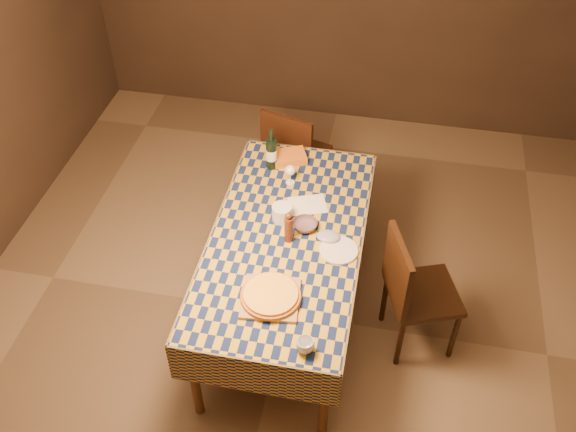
{
  "coord_description": "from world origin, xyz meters",
  "views": [
    {
      "loc": [
        0.55,
        -2.73,
        3.58
      ],
      "look_at": [
        0.0,
        0.05,
        0.9
      ],
      "focal_mm": 40.0,
      "sensor_mm": 36.0,
      "label": 1
    }
  ],
  "objects_px": {
    "cutting_board": "(271,298)",
    "bowl": "(305,225)",
    "wine_bottle": "(271,153)",
    "chair_far": "(293,153)",
    "white_plate": "(339,250)",
    "dining_table": "(286,245)",
    "chair_right": "(412,288)",
    "pizza": "(271,295)"
  },
  "relations": [
    {
      "from": "chair_far",
      "to": "white_plate",
      "type": "bearing_deg",
      "value": -67.17
    },
    {
      "from": "wine_bottle",
      "to": "chair_far",
      "type": "bearing_deg",
      "value": 83.17
    },
    {
      "from": "chair_far",
      "to": "pizza",
      "type": "bearing_deg",
      "value": -83.63
    },
    {
      "from": "wine_bottle",
      "to": "chair_far",
      "type": "height_order",
      "value": "wine_bottle"
    },
    {
      "from": "bowl",
      "to": "chair_right",
      "type": "distance_m",
      "value": 0.77
    },
    {
      "from": "dining_table",
      "to": "bowl",
      "type": "bearing_deg",
      "value": 44.59
    },
    {
      "from": "bowl",
      "to": "chair_right",
      "type": "relative_size",
      "value": 0.17
    },
    {
      "from": "pizza",
      "to": "cutting_board",
      "type": "bearing_deg",
      "value": 0.0
    },
    {
      "from": "cutting_board",
      "to": "chair_right",
      "type": "xyz_separation_m",
      "value": [
        0.8,
        0.45,
        -0.26
      ]
    },
    {
      "from": "bowl",
      "to": "white_plate",
      "type": "height_order",
      "value": "bowl"
    },
    {
      "from": "dining_table",
      "to": "pizza",
      "type": "relative_size",
      "value": 5.34
    },
    {
      "from": "white_plate",
      "to": "wine_bottle",
      "type": "bearing_deg",
      "value": 128.54
    },
    {
      "from": "cutting_board",
      "to": "chair_right",
      "type": "bearing_deg",
      "value": 29.52
    },
    {
      "from": "cutting_board",
      "to": "bowl",
      "type": "height_order",
      "value": "bowl"
    },
    {
      "from": "bowl",
      "to": "wine_bottle",
      "type": "relative_size",
      "value": 0.5
    },
    {
      "from": "white_plate",
      "to": "chair_far",
      "type": "distance_m",
      "value": 1.33
    },
    {
      "from": "dining_table",
      "to": "white_plate",
      "type": "xyz_separation_m",
      "value": [
        0.33,
        -0.06,
        0.08
      ]
    },
    {
      "from": "chair_right",
      "to": "wine_bottle",
      "type": "bearing_deg",
      "value": 145.95
    },
    {
      "from": "chair_far",
      "to": "chair_right",
      "type": "xyz_separation_m",
      "value": [
        0.98,
        -1.2,
        0.0
      ]
    },
    {
      "from": "dining_table",
      "to": "wine_bottle",
      "type": "bearing_deg",
      "value": 109.7
    },
    {
      "from": "wine_bottle",
      "to": "chair_right",
      "type": "bearing_deg",
      "value": -34.05
    },
    {
      "from": "cutting_board",
      "to": "white_plate",
      "type": "relative_size",
      "value": 1.35
    },
    {
      "from": "dining_table",
      "to": "chair_right",
      "type": "xyz_separation_m",
      "value": [
        0.81,
        -0.05,
        -0.17
      ]
    },
    {
      "from": "pizza",
      "to": "dining_table",
      "type": "bearing_deg",
      "value": 91.08
    },
    {
      "from": "chair_far",
      "to": "bowl",
      "type": "bearing_deg",
      "value": -75.41
    },
    {
      "from": "dining_table",
      "to": "pizza",
      "type": "xyz_separation_m",
      "value": [
        0.01,
        -0.5,
        0.11
      ]
    },
    {
      "from": "cutting_board",
      "to": "white_plate",
      "type": "xyz_separation_m",
      "value": [
        0.32,
        0.44,
        -0.0
      ]
    },
    {
      "from": "cutting_board",
      "to": "pizza",
      "type": "distance_m",
      "value": 0.03
    },
    {
      "from": "bowl",
      "to": "wine_bottle",
      "type": "bearing_deg",
      "value": 120.88
    },
    {
      "from": "bowl",
      "to": "white_plate",
      "type": "distance_m",
      "value": 0.28
    },
    {
      "from": "bowl",
      "to": "chair_right",
      "type": "xyz_separation_m",
      "value": [
        0.71,
        -0.15,
        -0.27
      ]
    },
    {
      "from": "pizza",
      "to": "wine_bottle",
      "type": "bearing_deg",
      "value": 101.9
    },
    {
      "from": "cutting_board",
      "to": "chair_right",
      "type": "relative_size",
      "value": 0.34
    },
    {
      "from": "bowl",
      "to": "wine_bottle",
      "type": "xyz_separation_m",
      "value": [
        -0.33,
        0.56,
        0.09
      ]
    },
    {
      "from": "wine_bottle",
      "to": "chair_right",
      "type": "relative_size",
      "value": 0.34
    },
    {
      "from": "dining_table",
      "to": "wine_bottle",
      "type": "xyz_separation_m",
      "value": [
        -0.23,
        0.65,
        0.19
      ]
    },
    {
      "from": "dining_table",
      "to": "white_plate",
      "type": "distance_m",
      "value": 0.35
    },
    {
      "from": "dining_table",
      "to": "wine_bottle",
      "type": "distance_m",
      "value": 0.72
    },
    {
      "from": "cutting_board",
      "to": "pizza",
      "type": "relative_size",
      "value": 0.92
    },
    {
      "from": "cutting_board",
      "to": "wine_bottle",
      "type": "xyz_separation_m",
      "value": [
        -0.24,
        1.15,
        0.11
      ]
    },
    {
      "from": "cutting_board",
      "to": "wine_bottle",
      "type": "relative_size",
      "value": 1.02
    },
    {
      "from": "cutting_board",
      "to": "pizza",
      "type": "bearing_deg",
      "value": 180.0
    }
  ]
}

